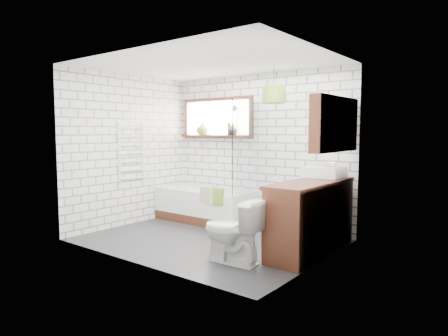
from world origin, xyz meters
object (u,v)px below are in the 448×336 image
Objects in this scene: bathtub at (206,205)px; toilet at (232,231)px; vanity at (311,217)px; basin at (324,172)px; pendant at (274,94)px.

bathtub is 2.26m from toilet.
vanity reaches higher than toilet.
basin is 1.47× the size of pendant.
basin is (-0.06, 0.50, 0.54)m from vanity.
vanity is 4.74× the size of pendant.
toilet is at bearing -109.18° from basin.
basin reaches higher than vanity.
bathtub is at bearing 175.37° from pendant.
bathtub is 1.07× the size of vanity.
pendant is at bearing 152.47° from vanity.
bathtub is 3.46× the size of basin.
basin is 1.35m from pendant.
pendant is at bearing -4.63° from bathtub.
pendant reaches higher than toilet.
toilet is 2.22m from pendant.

